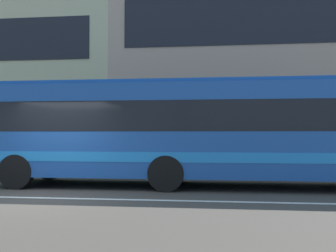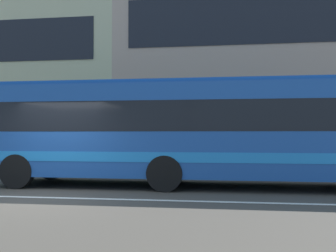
{
  "view_description": "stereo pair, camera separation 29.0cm",
  "coord_description": "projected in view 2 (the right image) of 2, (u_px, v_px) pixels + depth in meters",
  "views": [
    {
      "loc": [
        4.33,
        -9.26,
        1.59
      ],
      "look_at": [
        2.88,
        2.85,
        1.84
      ],
      "focal_mm": 41.66,
      "sensor_mm": 36.0,
      "label": 1
    },
    {
      "loc": [
        4.62,
        -9.22,
        1.59
      ],
      "look_at": [
        2.88,
        2.85,
        1.84
      ],
      "focal_mm": 41.66,
      "sensor_mm": 36.0,
      "label": 2
    }
  ],
  "objects": [
    {
      "name": "ground_plane",
      "position": [
        38.0,
        197.0,
        9.75
      ],
      "size": [
        160.0,
        160.0,
        0.0
      ],
      "primitive_type": "plane",
      "color": "#453F38"
    },
    {
      "name": "lane_centre_line",
      "position": [
        38.0,
        197.0,
        9.75
      ],
      "size": [
        60.0,
        0.16,
        0.01
      ],
      "primitive_type": "cube",
      "color": "silver",
      "rests_on": "ground_plane"
    },
    {
      "name": "hedge_row_far",
      "position": [
        75.0,
        159.0,
        16.39
      ],
      "size": [
        17.02,
        1.1,
        1.05
      ],
      "primitive_type": "cube",
      "color": "#275E24",
      "rests_on": "ground_plane"
    },
    {
      "name": "apartment_block_right",
      "position": [
        311.0,
        58.0,
        24.73
      ],
      "size": [
        22.92,
        11.02,
        12.86
      ],
      "color": "tan",
      "rests_on": "ground_plane"
    },
    {
      "name": "transit_bus",
      "position": [
        196.0,
        129.0,
        11.77
      ],
      "size": [
        12.28,
        2.6,
        3.15
      ],
      "color": "#1B4995",
      "rests_on": "ground_plane"
    }
  ]
}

